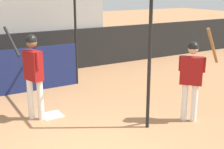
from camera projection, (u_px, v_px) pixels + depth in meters
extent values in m
cube|color=black|center=(6.00, 56.00, 9.85)|extent=(24.00, 0.12, 1.41)
cube|color=navy|center=(1.00, 31.00, 10.03)|extent=(0.45, 0.40, 0.10)
cube|color=navy|center=(18.00, 30.00, 10.30)|extent=(0.45, 0.40, 0.10)
cube|color=navy|center=(16.00, 22.00, 10.39)|extent=(0.45, 0.06, 0.40)
cube|color=navy|center=(35.00, 29.00, 10.57)|extent=(0.45, 0.40, 0.10)
cube|color=navy|center=(33.00, 21.00, 10.66)|extent=(0.45, 0.06, 0.40)
cube|color=navy|center=(50.00, 28.00, 10.84)|extent=(0.45, 0.40, 0.10)
cube|color=navy|center=(48.00, 21.00, 10.92)|extent=(0.45, 0.06, 0.40)
cube|color=navy|center=(65.00, 27.00, 11.10)|extent=(0.45, 0.40, 0.10)
cube|color=navy|center=(63.00, 20.00, 11.19)|extent=(0.45, 0.06, 0.40)
cube|color=navy|center=(79.00, 26.00, 11.37)|extent=(0.45, 0.40, 0.10)
cube|color=navy|center=(77.00, 19.00, 11.46)|extent=(0.45, 0.06, 0.40)
cube|color=navy|center=(12.00, 16.00, 10.86)|extent=(0.45, 0.40, 0.10)
cube|color=navy|center=(10.00, 9.00, 10.95)|extent=(0.45, 0.06, 0.40)
cube|color=navy|center=(27.00, 15.00, 11.13)|extent=(0.45, 0.40, 0.10)
cube|color=navy|center=(25.00, 8.00, 11.21)|extent=(0.45, 0.06, 0.40)
cube|color=navy|center=(42.00, 14.00, 11.39)|extent=(0.45, 0.40, 0.10)
cube|color=navy|center=(40.00, 8.00, 11.48)|extent=(0.45, 0.06, 0.40)
cube|color=navy|center=(57.00, 14.00, 11.66)|extent=(0.45, 0.40, 0.10)
cube|color=navy|center=(55.00, 7.00, 11.75)|extent=(0.45, 0.06, 0.40)
cube|color=navy|center=(70.00, 13.00, 11.93)|extent=(0.45, 0.40, 0.10)
cube|color=navy|center=(68.00, 7.00, 12.02)|extent=(0.45, 0.06, 0.40)
cube|color=navy|center=(6.00, 3.00, 11.42)|extent=(0.45, 0.40, 0.10)
cube|color=navy|center=(21.00, 3.00, 11.68)|extent=(0.45, 0.40, 0.10)
cube|color=navy|center=(35.00, 2.00, 11.95)|extent=(0.45, 0.40, 0.10)
cube|color=navy|center=(49.00, 2.00, 12.22)|extent=(0.45, 0.40, 0.10)
cube|color=navy|center=(62.00, 2.00, 12.49)|extent=(0.45, 0.40, 0.10)
cylinder|color=black|center=(150.00, 56.00, 6.09)|extent=(0.07, 0.07, 3.01)
cylinder|color=black|center=(76.00, 34.00, 9.04)|extent=(0.07, 0.07, 3.01)
cube|color=navy|center=(22.00, 71.00, 8.47)|extent=(3.19, 0.03, 1.24)
cube|color=white|center=(52.00, 115.00, 7.07)|extent=(0.44, 0.44, 0.02)
cylinder|color=white|center=(40.00, 100.00, 6.76)|extent=(0.16, 0.16, 0.90)
cylinder|color=white|center=(31.00, 99.00, 6.80)|extent=(0.16, 0.16, 0.90)
cube|color=maroon|center=(33.00, 65.00, 6.58)|extent=(0.34, 0.48, 0.64)
sphere|color=brown|center=(31.00, 42.00, 6.44)|extent=(0.22, 0.22, 0.22)
sphere|color=black|center=(31.00, 40.00, 6.43)|extent=(0.24, 0.24, 0.24)
cylinder|color=maroon|center=(37.00, 61.00, 6.36)|extent=(0.09, 0.09, 0.35)
cylinder|color=maroon|center=(25.00, 57.00, 6.66)|extent=(0.09, 0.09, 0.35)
cylinder|color=black|center=(12.00, 41.00, 6.39)|extent=(0.15, 0.75, 0.55)
sphere|color=black|center=(29.00, 51.00, 6.67)|extent=(0.08, 0.08, 0.08)
cylinder|color=white|center=(184.00, 102.00, 6.74)|extent=(0.18, 0.18, 0.83)
cylinder|color=white|center=(194.00, 103.00, 6.68)|extent=(0.18, 0.18, 0.83)
cube|color=maroon|center=(192.00, 71.00, 6.52)|extent=(0.47, 0.49, 0.59)
sphere|color=tan|center=(193.00, 49.00, 6.39)|extent=(0.21, 0.21, 0.21)
sphere|color=black|center=(193.00, 47.00, 6.38)|extent=(0.22, 0.22, 0.22)
cylinder|color=maroon|center=(180.00, 63.00, 6.59)|extent=(0.10, 0.10, 0.32)
cylinder|color=maroon|center=(204.00, 65.00, 6.45)|extent=(0.10, 0.10, 0.32)
cylinder|color=brown|center=(213.00, 46.00, 6.25)|extent=(0.56, 0.22, 0.78)
sphere|color=brown|center=(199.00, 62.00, 6.52)|extent=(0.08, 0.08, 0.08)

